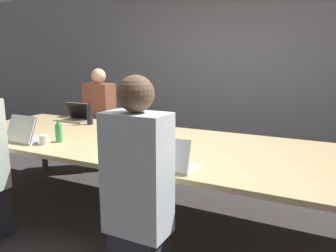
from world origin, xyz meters
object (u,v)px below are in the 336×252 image
Objects in this scene: laptop_far_left at (77,116)px; person_far_left at (100,121)px; person_near_midright at (138,194)px; stapler at (152,145)px; laptop_near_midright at (168,160)px; bottle_near_left at (59,133)px; laptop_near_left at (25,134)px; bottle_far_left at (90,115)px; cup_near_left at (44,140)px.

laptop_far_left is 0.26× the size of person_far_left.
person_near_midright is 0.88m from stapler.
bottle_near_left is at bearing -10.77° from laptop_near_midright.
laptop_far_left is 2.23m from laptop_near_midright.
bottle_near_left is at bearing -65.46° from person_far_left.
bottle_near_left is at bearing -152.42° from laptop_near_left.
bottle_near_left is 0.14× the size of person_far_left.
person_near_midright is at bearing -41.98° from bottle_far_left.
person_near_midright is (1.30, -0.46, -0.10)m from cup_near_left.
laptop_far_left is at bearing -31.64° from laptop_near_midright.
laptop_near_midright is 0.60m from stapler.
bottle_near_left reaches higher than stapler.
cup_near_left is 0.06× the size of person_near_midright.
bottle_near_left is at bearing -25.41° from person_near_midright.
bottle_far_left is 2.12m from person_near_midright.
cup_near_left is at bearing -61.78° from laptop_far_left.
person_near_midright is (1.86, -1.52, -0.13)m from laptop_far_left.
person_far_left is 0.99× the size of person_near_midright.
laptop_near_left is 1.12m from laptop_far_left.
laptop_far_left is (-0.57, 1.06, 0.03)m from cup_near_left.
laptop_near_midright is at bearing 176.46° from laptop_near_left.
bottle_far_left is 0.72× the size of laptop_near_midright.
laptop_far_left is 1.67m from stapler.
person_far_left is at bearing -76.94° from laptop_near_left.
bottle_far_left reaches higher than cup_near_left.
laptop_near_midright is at bearing -33.55° from bottle_far_left.
cup_near_left is 0.24× the size of laptop_far_left.
bottle_far_left reaches higher than stapler.
laptop_near_left is 1.23m from stapler.
bottle_far_left is 1.71× the size of stapler.
laptop_near_midright is at bearing -10.77° from bottle_near_left.
laptop_far_left is 1.00× the size of laptop_near_midright.
person_near_midright is at bearing -39.17° from laptop_far_left.
person_far_left is 3.91× the size of laptop_near_midright.
laptop_near_midright is 0.37m from person_near_midright.
laptop_near_midright is at bearing -95.76° from person_near_midright.
person_far_left reaches higher than bottle_far_left.
bottle_far_left reaches higher than laptop_far_left.
cup_near_left is at bearing -176.53° from laptop_near_left.
person_near_midright is 9.35× the size of stapler.
laptop_near_left is at bearing -176.53° from cup_near_left.
laptop_far_left is at bearing 118.22° from cup_near_left.
laptop_near_left reaches higher than bottle_near_left.
bottle_far_left is (0.29, -0.11, 0.04)m from laptop_far_left.
bottle_far_left reaches higher than bottle_near_left.
stapler is (1.53, -1.19, 0.10)m from person_far_left.
person_near_midright reaches higher than laptop_near_left.
stapler is (1.17, 0.36, -0.05)m from laptop_near_left.
bottle_near_left is 1.11m from laptop_far_left.
laptop_near_midright is 2.36× the size of stapler.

